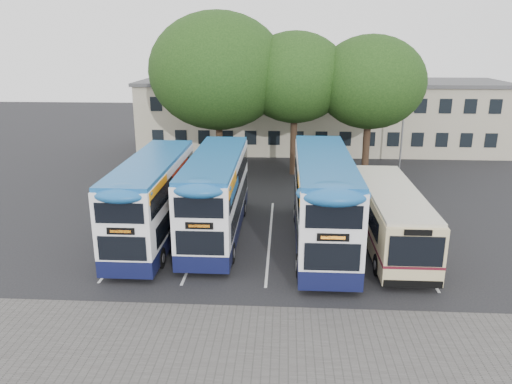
{
  "coord_description": "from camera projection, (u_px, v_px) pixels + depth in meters",
  "views": [
    {
      "loc": [
        -3.05,
        -18.86,
        9.79
      ],
      "look_at": [
        -4.47,
        5.0,
        2.42
      ],
      "focal_mm": 35.0,
      "sensor_mm": 36.0,
      "label": 1
    }
  ],
  "objects": [
    {
      "name": "bus_dd_left",
      "position": [
        153.0,
        196.0,
        24.78
      ],
      "size": [
        2.42,
        9.99,
        4.16
      ],
      "color": "#0F133A",
      "rests_on": "ground"
    },
    {
      "name": "bus_dd_right",
      "position": [
        323.0,
        197.0,
        24.04
      ],
      "size": [
        2.61,
        10.76,
        4.48
      ],
      "color": "#0F133A",
      "rests_on": "ground"
    },
    {
      "name": "depot_building",
      "position": [
        319.0,
        114.0,
        45.52
      ],
      "size": [
        32.4,
        8.4,
        6.2
      ],
      "color": "#ACA68B",
      "rests_on": "ground"
    },
    {
      "name": "bus_single",
      "position": [
        391.0,
        214.0,
        24.21
      ],
      "size": [
        2.48,
        9.75,
        2.91
      ],
      "color": "beige",
      "rests_on": "ground"
    },
    {
      "name": "paving_strip",
      "position": [
        314.0,
        356.0,
        16.04
      ],
      "size": [
        40.0,
        6.0,
        0.01
      ],
      "primitive_type": "cube",
      "color": "#595654",
      "rests_on": "ground"
    },
    {
      "name": "lamp_post",
      "position": [
        405.0,
        103.0,
        37.91
      ],
      "size": [
        0.25,
        1.05,
        9.06
      ],
      "color": "gray",
      "rests_on": "ground"
    },
    {
      "name": "tree_mid",
      "position": [
        295.0,
        78.0,
        35.6
      ],
      "size": [
        7.59,
        7.59,
        10.36
      ],
      "color": "black",
      "rests_on": "ground"
    },
    {
      "name": "bay_lines",
      "position": [
        270.0,
        237.0,
        25.68
      ],
      "size": [
        14.12,
        11.0,
        0.01
      ],
      "color": "silver",
      "rests_on": "ground"
    },
    {
      "name": "ground",
      "position": [
        356.0,
        285.0,
        20.7
      ],
      "size": [
        120.0,
        120.0,
        0.0
      ],
      "primitive_type": "plane",
      "color": "black",
      "rests_on": "ground"
    },
    {
      "name": "bus_dd_mid",
      "position": [
        216.0,
        192.0,
        25.32
      ],
      "size": [
        2.47,
        10.18,
        4.24
      ],
      "color": "#0F133A",
      "rests_on": "ground"
    },
    {
      "name": "tree_left",
      "position": [
        218.0,
        71.0,
        35.71
      ],
      "size": [
        9.83,
        9.83,
        11.74
      ],
      "color": "black",
      "rests_on": "ground"
    },
    {
      "name": "tree_right",
      "position": [
        370.0,
        82.0,
        35.0
      ],
      "size": [
        7.69,
        7.69,
        10.13
      ],
      "color": "black",
      "rests_on": "ground"
    }
  ]
}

